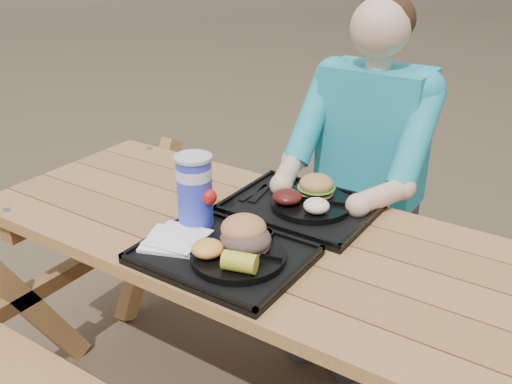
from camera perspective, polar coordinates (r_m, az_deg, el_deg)
The scene contains 17 objects.
picnic_table at distance 1.94m, azimuth 0.00°, elevation -13.61°, with size 1.80×1.49×0.75m, color #999999, non-canonical shape.
tray_near at distance 1.59m, azimuth -3.31°, elevation -6.42°, with size 0.45×0.35×0.02m, color black.
tray_far at distance 1.85m, azimuth 4.54°, elevation -1.64°, with size 0.45×0.35×0.02m, color black.
plate_near at distance 1.55m, azimuth -1.79°, elevation -6.47°, with size 0.26×0.26×0.02m, color black.
plate_far at distance 1.83m, azimuth 5.53°, elevation -1.20°, with size 0.26×0.26×0.02m, color black.
napkin_stack at distance 1.65m, azimuth -8.31°, elevation -4.69°, with size 0.16×0.16×0.02m, color white.
soda_cup at distance 1.69m, azimuth -6.14°, elevation -0.05°, with size 0.10×0.10×0.21m, color #1C27D2.
condiment_bbq at distance 1.68m, azimuth -0.88°, elevation -3.58°, with size 0.05×0.05×0.03m, color black.
condiment_mustard at distance 1.63m, azimuth 0.83°, elevation -4.46°, with size 0.06×0.06×0.03m, color gold.
sandwich at distance 1.53m, azimuth -1.05°, elevation -3.38°, with size 0.13×0.13×0.14m, color #C57A45, non-canonical shape.
mac_cheese at distance 1.53m, azimuth -4.89°, elevation -5.65°, with size 0.09×0.09×0.04m, color #FFAF43.
corn_cob at distance 1.46m, azimuth -1.64°, elevation -7.01°, with size 0.09×0.09×0.05m, color yellow, non-canonical shape.
cutlery_far at distance 1.91m, azimuth 0.42°, elevation -0.11°, with size 0.03×0.15×0.01m, color black.
burger at distance 1.86m, azimuth 6.09°, elevation 1.22°, with size 0.12×0.12×0.10m, color #BD8442, non-canonical shape.
baked_beans at distance 1.80m, azimuth 3.14°, elevation -0.47°, with size 0.09×0.09×0.04m, color #4E140F.
potato_salad at distance 1.75m, azimuth 6.07°, elevation -1.38°, with size 0.08×0.08×0.04m, color white.
diner at distance 2.27m, azimuth 10.99°, elevation -0.02°, with size 0.48×0.84×1.28m, color #1B95C0, non-canonical shape.
Camera 1 is at (0.83, -1.26, 1.59)m, focal length 40.00 mm.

